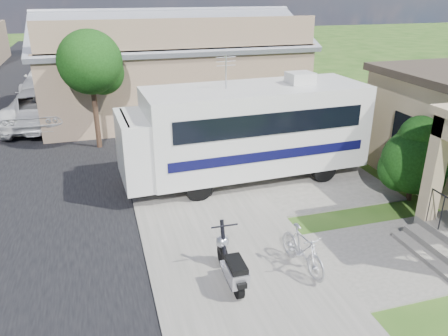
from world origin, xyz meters
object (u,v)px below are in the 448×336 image
object	(u,v)px
scooter	(232,265)
pickup_truck	(43,106)
shrub	(416,158)
van	(47,79)
garden_hose	(414,234)
bicycle	(302,252)
motorhome	(247,129)

from	to	relation	value
scooter	pickup_truck	world-z (taller)	pickup_truck
shrub	scooter	world-z (taller)	shrub
scooter	van	size ratio (longest dim) A/B	0.31
pickup_truck	van	distance (m)	7.13
scooter	pickup_truck	distance (m)	14.78
shrub	garden_hose	world-z (taller)	shrub
shrub	pickup_truck	size ratio (longest dim) A/B	0.42
bicycle	pickup_truck	distance (m)	15.35
motorhome	pickup_truck	bearing A→B (deg)	126.41
motorhome	bicycle	xyz separation A→B (m)	(-0.48, -5.25, -1.24)
motorhome	van	bearing A→B (deg)	112.39
motorhome	pickup_truck	xyz separation A→B (m)	(-6.99, 8.65, -0.87)
pickup_truck	motorhome	bearing A→B (deg)	132.72
scooter	garden_hose	bearing A→B (deg)	6.27
shrub	van	bearing A→B (deg)	121.90
bicycle	van	xyz separation A→B (m)	(-6.85, 21.02, 0.32)
pickup_truck	garden_hose	size ratio (longest dim) A/B	14.54
scooter	garden_hose	size ratio (longest dim) A/B	4.00
pickup_truck	garden_hose	xyz separation A→B (m)	(9.90, -13.45, -0.77)
scooter	pickup_truck	xyz separation A→B (m)	(-4.83, 13.96, 0.36)
shrub	garden_hose	bearing A→B (deg)	-124.83
motorhome	van	distance (m)	17.42
motorhome	scooter	bearing A→B (deg)	-114.61
shrub	bicycle	size ratio (longest dim) A/B	1.59
pickup_truck	shrub	bearing A→B (deg)	138.16
bicycle	garden_hose	size ratio (longest dim) A/B	3.85
motorhome	shrub	xyz separation A→B (m)	(4.27, -2.86, -0.40)
bicycle	garden_hose	world-z (taller)	bicycle
motorhome	garden_hose	distance (m)	5.85
van	pickup_truck	bearing A→B (deg)	-80.55
motorhome	shrub	world-z (taller)	motorhome
van	motorhome	bearing A→B (deg)	-58.37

